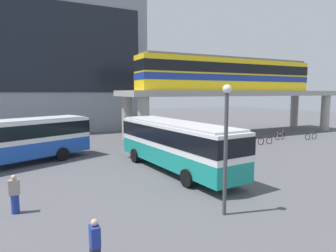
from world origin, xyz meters
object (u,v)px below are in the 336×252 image
Objects in this scene: bus_main at (175,141)px; bicycle_black at (241,137)px; station_building at (37,59)px; train at (230,74)px; bicycle_brown at (243,143)px; bicycle_silver at (280,136)px; bicycle_red at (265,141)px; pedestrian_walking_across at (15,195)px; bus_secondary at (11,138)px; pedestrian_near_building at (240,136)px; pedestrian_waiting_near_stop at (95,247)px; bicycle_green at (311,136)px; bicycle_blue at (202,140)px.

bus_main is 14.11m from bicycle_black.
station_building reaches higher than bus_main.
train is 12.96× the size of bicycle_brown.
bicycle_silver is 3.92m from bicycle_red.
train is 27.36m from pedestrian_walking_across.
bus_secondary is at bearing 179.97° from bicycle_silver.
bicycle_silver is at bearing -61.43° from train.
bicycle_black is (11.83, 7.52, -1.63)m from bus_main.
bicycle_silver is at bearing 0.39° from pedestrian_near_building.
bicycle_silver is 1.12× the size of pedestrian_waiting_near_stop.
bus_secondary is 19.41m from bicycle_brown.
bicycle_black is (18.69, -19.07, -9.13)m from station_building.
pedestrian_waiting_near_stop is at bearing -129.77° from bus_main.
pedestrian_walking_across is 5.96m from pedestrian_waiting_near_stop.
bicycle_brown is (9.68, 4.59, -1.63)m from bus_main.
bicycle_brown is 1.71m from pedestrian_near_building.
train is 2.04× the size of bus_main.
bicycle_green is (26.03, -21.95, -9.13)m from station_building.
bicycle_blue is at bearing 48.68° from pedestrian_waiting_near_stop.
pedestrian_walking_across is (-16.22, -10.42, 0.43)m from bicycle_blue.
bus_main is 10.83m from bicycle_brown.
bicycle_black is at bearing 46.83° from pedestrian_near_building.
bicycle_silver is at bearing 13.18° from bicycle_brown.
bicycle_black is 2.96m from bicycle_red.
pedestrian_near_building is at bearing -117.69° from train.
bicycle_blue is (-2.65, 2.96, 0.00)m from bicycle_brown.
bus_main is at bearing -149.94° from pedestrian_near_building.
pedestrian_walking_across is at bearing -160.90° from bicycle_red.
pedestrian_waiting_near_stop is at bearing -68.59° from pedestrian_walking_across.
bicycle_black is at bearing 102.54° from bicycle_red.
bicycle_blue is (-12.15, 2.91, 0.00)m from bicycle_green.
bus_secondary is at bearing 100.09° from pedestrian_waiting_near_stop.
bicycle_blue is at bearing 170.93° from bicycle_silver.
bus_secondary is 21.55m from bicycle_black.
pedestrian_waiting_near_stop is at bearing -135.68° from train.
bicycle_green is 12.49m from bicycle_blue.
bicycle_blue is at bearing -148.49° from train.
train is at bearing 62.31° from pedestrian_near_building.
train is 12.82× the size of bicycle_green.
pedestrian_near_building is (-2.78, -5.30, -6.53)m from train.
pedestrian_waiting_near_stop is at bearing -153.49° from bicycle_green.
bus_main is at bearing -75.53° from station_building.
bus_main is at bearing -147.57° from bicycle_black.
bicycle_red is at bearing -158.00° from bicycle_silver.
bus_secondary is at bearing -175.07° from bicycle_blue.
bus_main is at bearing -159.66° from bicycle_red.
pedestrian_waiting_near_stop reaches higher than bicycle_black.
bicycle_brown is 20.30m from pedestrian_walking_across.
bicycle_green is 3.39m from bicycle_silver.
station_building is 25.32m from train.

